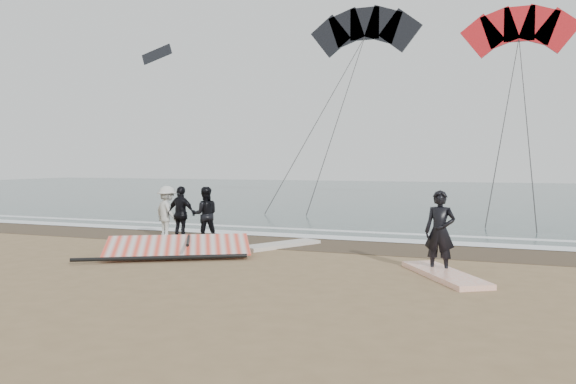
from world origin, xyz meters
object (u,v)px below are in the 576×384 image
object	(u,v)px
board_cream	(281,245)
sail_rig	(179,249)
board_white	(444,274)
man_main	(440,232)

from	to	relation	value
board_cream	sail_rig	xyz separation A→B (m)	(-1.85, -2.45, 0.14)
board_white	board_cream	bearing A→B (deg)	118.04
man_main	board_cream	distance (m)	5.23
board_cream	sail_rig	size ratio (longest dim) A/B	0.65
man_main	board_white	size ratio (longest dim) A/B	0.67
sail_rig	board_cream	bearing A→B (deg)	52.92
man_main	board_white	xyz separation A→B (m)	(0.14, -0.40, -0.84)
board_white	board_cream	xyz separation A→B (m)	(-4.75, 2.73, -0.00)
board_cream	sail_rig	bearing A→B (deg)	-98.88
board_cream	man_main	bearing A→B (deg)	1.42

